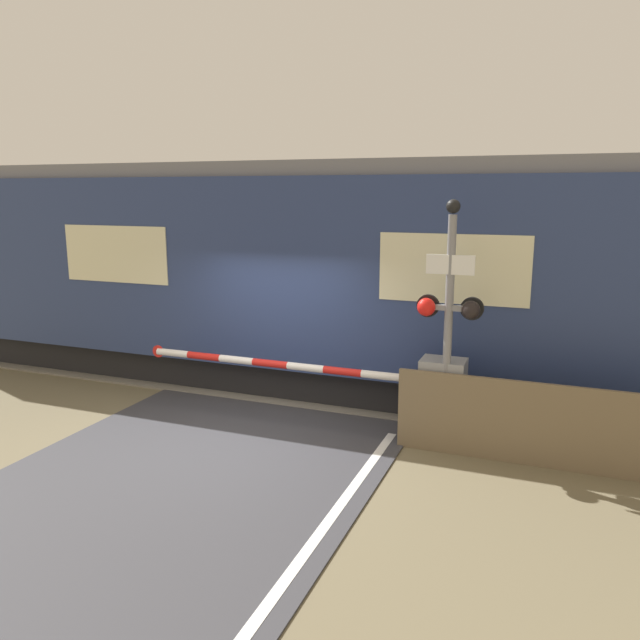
{
  "coord_description": "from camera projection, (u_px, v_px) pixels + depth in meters",
  "views": [
    {
      "loc": [
        4.12,
        -7.23,
        3.43
      ],
      "look_at": [
        0.68,
        1.55,
        1.49
      ],
      "focal_mm": 35.0,
      "sensor_mm": 36.0,
      "label": 1
    }
  ],
  "objects": [
    {
      "name": "ground_plane",
      "position": [
        235.0,
        441.0,
        8.76
      ],
      "size": [
        80.0,
        80.0,
        0.0
      ],
      "primitive_type": "plane",
      "color": "#6B6047"
    },
    {
      "name": "signal_post",
      "position": [
        449.0,
        312.0,
        8.08
      ],
      "size": [
        0.87,
        0.26,
        3.34
      ],
      "color": "gray",
      "rests_on": "ground_plane"
    },
    {
      "name": "roadside_fence",
      "position": [
        541.0,
        425.0,
        7.83
      ],
      "size": [
        3.67,
        0.06,
        1.1
      ],
      "color": "#726047",
      "rests_on": "ground_plane"
    },
    {
      "name": "train",
      "position": [
        468.0,
        280.0,
        10.25
      ],
      "size": [
        21.2,
        3.14,
        3.91
      ],
      "color": "black",
      "rests_on": "ground_plane"
    },
    {
      "name": "track_bed",
      "position": [
        317.0,
        378.0,
        11.61
      ],
      "size": [
        36.0,
        3.2,
        0.13
      ],
      "color": "slate",
      "rests_on": "ground_plane"
    },
    {
      "name": "crossing_barrier",
      "position": [
        417.0,
        396.0,
        8.65
      ],
      "size": [
        5.03,
        0.44,
        1.21
      ],
      "color": "gray",
      "rests_on": "ground_plane"
    }
  ]
}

